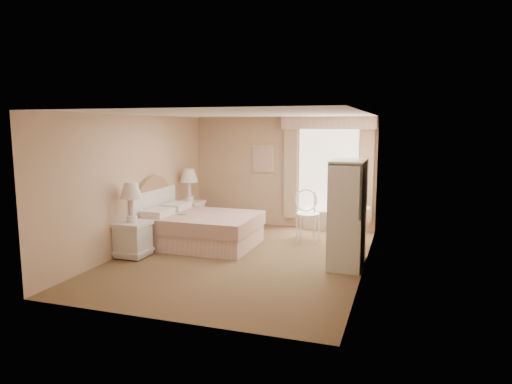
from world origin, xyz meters
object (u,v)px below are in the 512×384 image
(armoire, at_px, (348,222))
(nightstand_far, at_px, (190,207))
(bed, at_px, (197,227))
(nightstand_near, at_px, (132,230))
(cafe_chair, at_px, (307,210))
(round_table, at_px, (352,219))

(armoire, bearing_deg, nightstand_far, 157.60)
(armoire, bearing_deg, bed, 172.62)
(nightstand_near, height_order, cafe_chair, nightstand_near)
(round_table, distance_m, cafe_chair, 0.94)
(bed, xyz_separation_m, round_table, (2.84, 1.14, 0.14))
(bed, distance_m, round_table, 3.06)
(nightstand_near, distance_m, cafe_chair, 3.51)
(cafe_chair, bearing_deg, nightstand_near, -163.57)
(bed, relative_size, armoire, 1.20)
(bed, height_order, cafe_chair, bed)
(nightstand_far, distance_m, round_table, 3.56)
(nightstand_far, height_order, round_table, nightstand_far)
(nightstand_near, xyz_separation_m, armoire, (3.65, 0.73, 0.23))
(nightstand_far, xyz_separation_m, cafe_chair, (2.63, 0.08, 0.08))
(round_table, bearing_deg, cafe_chair, 175.56)
(round_table, distance_m, armoire, 1.54)
(nightstand_near, relative_size, nightstand_far, 0.98)
(bed, height_order, round_table, bed)
(bed, bearing_deg, nightstand_far, 122.54)
(nightstand_far, distance_m, cafe_chair, 2.63)
(armoire, bearing_deg, nightstand_near, -168.69)
(nightstand_near, relative_size, armoire, 0.75)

